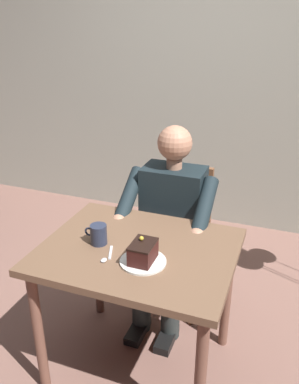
% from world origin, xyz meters
% --- Properties ---
extents(ground_plane, '(14.00, 14.00, 0.00)m').
position_xyz_m(ground_plane, '(0.00, 0.00, 0.00)').
color(ground_plane, '#855E52').
extents(cafe_rear_panel, '(6.40, 0.12, 3.00)m').
position_xyz_m(cafe_rear_panel, '(0.00, -1.86, 1.50)').
color(cafe_rear_panel, '#A5A99B').
rests_on(cafe_rear_panel, ground).
extents(dining_table, '(0.91, 0.73, 0.73)m').
position_xyz_m(dining_table, '(0.00, 0.00, 0.63)').
color(dining_table, brown).
rests_on(dining_table, ground).
extents(chair, '(0.42, 0.42, 0.89)m').
position_xyz_m(chair, '(0.00, -0.65, 0.49)').
color(chair, brown).
rests_on(chair, ground).
extents(seated_person, '(0.53, 0.58, 1.19)m').
position_xyz_m(seated_person, '(-0.00, -0.48, 0.62)').
color(seated_person, '#19252A').
rests_on(seated_person, ground).
extents(dessert_plate, '(0.21, 0.21, 0.01)m').
position_xyz_m(dessert_plate, '(-0.07, 0.11, 0.74)').
color(dessert_plate, white).
rests_on(dessert_plate, dining_table).
extents(cake_slice, '(0.10, 0.14, 0.11)m').
position_xyz_m(cake_slice, '(-0.07, 0.11, 0.79)').
color(cake_slice, '#3D1815').
rests_on(cake_slice, dessert_plate).
extents(coffee_cup, '(0.12, 0.08, 0.10)m').
position_xyz_m(coffee_cup, '(0.19, 0.03, 0.79)').
color(coffee_cup, '#272E44').
rests_on(coffee_cup, dining_table).
extents(dessert_spoon, '(0.05, 0.14, 0.01)m').
position_xyz_m(dessert_spoon, '(0.10, 0.13, 0.74)').
color(dessert_spoon, silver).
rests_on(dessert_spoon, dining_table).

